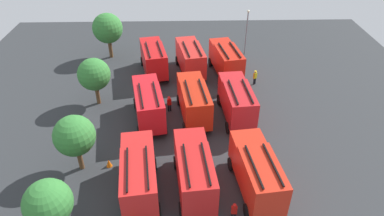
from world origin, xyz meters
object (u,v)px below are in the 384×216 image
at_px(fire_truck_3, 194,170).
at_px(tree_3, 108,28).
at_px(fire_truck_5, 190,57).
at_px(firefighter_0, 169,103).
at_px(traffic_cone_2, 254,106).
at_px(lamppost, 247,29).
at_px(traffic_cone_0, 109,163).
at_px(fire_truck_2, 226,59).
at_px(fire_truck_8, 154,58).
at_px(fire_truck_4, 194,100).
at_px(fire_truck_6, 139,174).
at_px(tree_0, 48,203).
at_px(firefighter_3, 234,212).
at_px(tree_1, 74,136).
at_px(traffic_cone_1, 274,158).
at_px(firefighter_2, 255,77).
at_px(fire_truck_0, 256,171).
at_px(fire_truck_1, 237,100).
at_px(fire_truck_7, 148,103).
at_px(tree_2, 94,75).

relative_size(fire_truck_3, tree_3, 1.23).
height_order(fire_truck_5, tree_3, tree_3).
bearing_deg(firefighter_0, traffic_cone_2, 82.07).
bearing_deg(traffic_cone_2, lamppost, -4.39).
height_order(traffic_cone_0, lamppost, lamppost).
xyz_separation_m(fire_truck_2, fire_truck_8, (0.56, 8.72, 0.00)).
distance_m(fire_truck_4, tree_3, 17.90).
height_order(fire_truck_8, traffic_cone_0, fire_truck_8).
height_order(fire_truck_6, tree_0, tree_0).
relative_size(fire_truck_2, firefighter_3, 4.69).
relative_size(fire_truck_6, tree_1, 1.44).
bearing_deg(traffic_cone_1, tree_1, 91.34).
relative_size(fire_truck_4, fire_truck_5, 0.99).
relative_size(fire_truck_5, firefighter_3, 4.69).
distance_m(fire_truck_5, lamppost, 9.35).
height_order(fire_truck_8, firefighter_2, fire_truck_8).
bearing_deg(lamppost, traffic_cone_0, 145.36).
bearing_deg(traffic_cone_0, fire_truck_2, -36.46).
bearing_deg(fire_truck_0, fire_truck_1, -5.91).
xyz_separation_m(fire_truck_1, fire_truck_8, (9.49, 8.79, 0.00)).
xyz_separation_m(fire_truck_2, fire_truck_6, (-18.75, 8.55, 0.00)).
height_order(fire_truck_8, tree_3, tree_3).
relative_size(fire_truck_7, firefighter_3, 4.70).
bearing_deg(tree_3, tree_1, -177.29).
distance_m(tree_0, tree_2, 16.47).
bearing_deg(firefighter_3, fire_truck_4, -163.98).
bearing_deg(fire_truck_4, fire_truck_6, 148.78).
height_order(fire_truck_8, firefighter_0, fire_truck_8).
height_order(fire_truck_6, firefighter_2, fire_truck_6).
distance_m(fire_truck_3, lamppost, 25.56).
xyz_separation_m(fire_truck_2, firefighter_2, (-2.32, -3.21, -1.17)).
relative_size(tree_1, tree_3, 0.86).
xyz_separation_m(fire_truck_5, fire_truck_8, (-0.01, 4.45, 0.00)).
relative_size(fire_truck_3, tree_0, 1.51).
height_order(fire_truck_6, fire_truck_8, same).
bearing_deg(fire_truck_6, traffic_cone_1, -80.21).
bearing_deg(fire_truck_5, tree_1, 139.96).
xyz_separation_m(fire_truck_6, firefighter_3, (-2.62, -6.86, -1.27)).
bearing_deg(firefighter_0, tree_1, -50.48).
relative_size(firefighter_2, traffic_cone_2, 3.13).
relative_size(fire_truck_8, tree_0, 1.54).
relative_size(fire_truck_8, firefighter_2, 4.32).
xyz_separation_m(fire_truck_7, traffic_cone_1, (-6.14, -11.13, -1.78)).
xyz_separation_m(fire_truck_1, traffic_cone_0, (-6.70, 11.63, -1.80)).
relative_size(fire_truck_0, fire_truck_5, 0.99).
distance_m(firefighter_0, traffic_cone_2, 8.94).
bearing_deg(traffic_cone_2, fire_truck_2, 17.15).
xyz_separation_m(fire_truck_6, firefighter_0, (11.16, -1.92, -1.18)).
distance_m(fire_truck_6, tree_2, 14.19).
relative_size(fire_truck_7, traffic_cone_1, 10.04).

